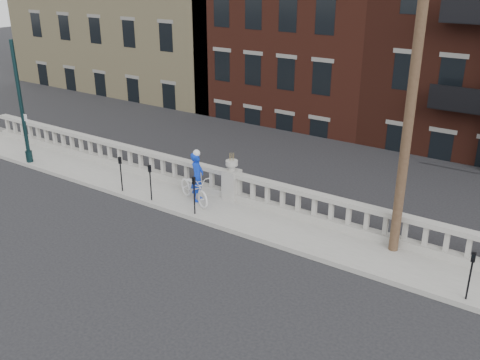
% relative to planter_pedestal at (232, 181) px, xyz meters
% --- Properties ---
extents(ground, '(120.00, 120.00, 0.00)m').
position_rel_planter_pedestal_xyz_m(ground, '(0.00, -3.95, -0.83)').
color(ground, black).
rests_on(ground, ground).
extents(sidewalk, '(32.00, 2.20, 0.15)m').
position_rel_planter_pedestal_xyz_m(sidewalk, '(0.00, -0.95, -0.76)').
color(sidewalk, gray).
rests_on(sidewalk, ground).
extents(balustrade, '(28.00, 0.34, 1.03)m').
position_rel_planter_pedestal_xyz_m(balustrade, '(0.00, 0.00, -0.19)').
color(balustrade, gray).
rests_on(balustrade, sidewalk).
extents(planter_pedestal, '(0.55, 0.55, 1.76)m').
position_rel_planter_pedestal_xyz_m(planter_pedestal, '(0.00, 0.00, 0.00)').
color(planter_pedestal, gray).
rests_on(planter_pedestal, sidewalk).
extents(lower_level, '(80.00, 44.00, 20.80)m').
position_rel_planter_pedestal_xyz_m(lower_level, '(0.56, 19.09, 1.80)').
color(lower_level, '#605E59').
rests_on(lower_level, ground).
extents(utility_pole, '(1.60, 0.28, 10.00)m').
position_rel_planter_pedestal_xyz_m(utility_pole, '(6.20, -0.35, 4.41)').
color(utility_pole, '#422D1E').
rests_on(utility_pole, sidewalk).
extents(streetlight_pole, '(0.40, 0.28, 5.20)m').
position_rel_planter_pedestal_xyz_m(streetlight_pole, '(-9.50, -1.80, 1.38)').
color(streetlight_pole, black).
rests_on(streetlight_pole, sidewalk).
extents(parking_meter_a, '(0.10, 0.09, 1.36)m').
position_rel_planter_pedestal_xyz_m(parking_meter_a, '(-3.81, -1.80, 0.17)').
color(parking_meter_a, black).
rests_on(parking_meter_a, sidewalk).
extents(parking_meter_b, '(0.10, 0.09, 1.36)m').
position_rel_planter_pedestal_xyz_m(parking_meter_b, '(-2.31, -1.80, 0.17)').
color(parking_meter_b, black).
rests_on(parking_meter_b, sidewalk).
extents(parking_meter_c, '(0.10, 0.09, 1.36)m').
position_rel_planter_pedestal_xyz_m(parking_meter_c, '(-0.29, -1.80, 0.17)').
color(parking_meter_c, black).
rests_on(parking_meter_c, sidewalk).
extents(parking_meter_d, '(0.10, 0.09, 1.36)m').
position_rel_planter_pedestal_xyz_m(parking_meter_d, '(8.64, -1.80, 0.17)').
color(parking_meter_d, black).
rests_on(parking_meter_d, sidewalk).
extents(bicycle, '(2.11, 1.43, 1.05)m').
position_rel_planter_pedestal_xyz_m(bicycle, '(-0.94, -1.01, -0.16)').
color(bicycle, silver).
rests_on(bicycle, sidewalk).
extents(cyclist, '(0.65, 0.78, 1.82)m').
position_rel_planter_pedestal_xyz_m(cyclist, '(-0.93, -0.83, 0.23)').
color(cyclist, '#0C2FB9').
rests_on(cyclist, sidewalk).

